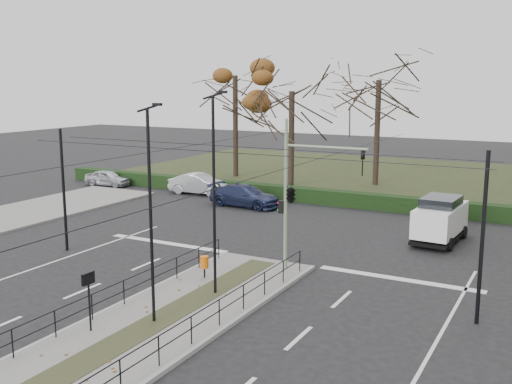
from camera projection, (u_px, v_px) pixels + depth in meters
ground at (210, 295)px, 23.32m from camera, size 140.00×140.00×0.00m
median_island at (172, 315)px, 21.14m from camera, size 4.40×15.00×0.14m
park at (345, 173)px, 53.83m from camera, size 38.00×26.00×0.10m
hedge at (280, 192)px, 42.13m from camera, size 38.00×1.00×1.00m
median_railing at (169, 291)px, 20.89m from camera, size 4.14×13.24×0.92m
catenary at (230, 202)px, 24.10m from camera, size 20.00×34.00×6.00m
traffic_light at (293, 192)px, 25.56m from camera, size 3.98×2.29×5.85m
litter_bin at (204, 262)px, 24.85m from camera, size 0.36×0.36×0.92m
info_panel at (88, 285)px, 19.37m from camera, size 0.11×0.52×1.99m
streetlamp_median_near at (151, 214)px, 19.72m from camera, size 0.62×0.13×7.39m
streetlamp_median_far at (214, 193)px, 22.44m from camera, size 0.65×0.13×7.73m
parked_car_first at (108, 178)px, 47.58m from camera, size 3.85×1.86×1.27m
parked_car_second at (200, 184)px, 44.08m from camera, size 4.67×1.83×1.51m
parked_car_third at (245, 196)px, 39.78m from camera, size 5.07×2.27×1.44m
white_van at (440, 219)px, 30.83m from camera, size 2.26×4.54×2.38m
rust_tree at (235, 76)px, 50.50m from camera, size 8.19×8.19×11.32m
bare_tree_center at (379, 88)px, 46.46m from camera, size 7.51×7.51×10.93m
bare_tree_near at (292, 98)px, 45.51m from camera, size 7.53×7.53×9.81m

